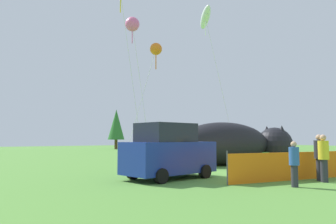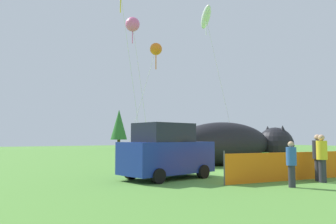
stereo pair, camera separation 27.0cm
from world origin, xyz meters
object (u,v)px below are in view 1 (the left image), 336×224
at_px(folding_chair, 268,160).
at_px(kite_white_ghost, 205,18).
at_px(parked_car, 169,152).
at_px(kite_pink_octopus, 132,25).
at_px(spectator_in_red_shirt, 294,162).
at_px(spectator_in_blue_shirt, 319,155).
at_px(spectator_in_grey_shirt, 324,156).
at_px(inflatable_cat, 235,145).
at_px(kite_orange_flower, 156,50).

distance_m(folding_chair, kite_white_ghost, 11.42).
xyz_separation_m(parked_car, kite_pink_octopus, (2.40, 7.50, 8.13)).
xyz_separation_m(parked_car, spectator_in_red_shirt, (2.22, -4.40, -0.24)).
height_order(parked_car, spectator_in_red_shirt, parked_car).
distance_m(spectator_in_blue_shirt, kite_white_ghost, 13.77).
xyz_separation_m(folding_chair, kite_white_ghost, (1.04, 5.91, 9.71)).
distance_m(spectator_in_blue_shirt, spectator_in_red_shirt, 2.35).
bearing_deg(spectator_in_grey_shirt, kite_white_ghost, 72.85).
distance_m(inflatable_cat, kite_white_ghost, 9.36).
distance_m(spectator_in_blue_shirt, kite_orange_flower, 11.72).
relative_size(folding_chair, spectator_in_grey_shirt, 0.51).
xyz_separation_m(kite_white_ghost, kite_orange_flower, (-4.23, 0.01, -2.99)).
relative_size(spectator_in_grey_shirt, kite_pink_octopus, 0.19).
height_order(folding_chair, spectator_in_blue_shirt, spectator_in_blue_shirt).
height_order(spectator_in_grey_shirt, kite_white_ghost, kite_white_ghost).
distance_m(spectator_in_red_shirt, kite_white_ghost, 14.79).
height_order(parked_car, spectator_in_blue_shirt, parked_car).
bearing_deg(spectator_in_blue_shirt, spectator_in_grey_shirt, -130.06).
bearing_deg(spectator_in_grey_shirt, kite_pink_octopus, 98.97).
distance_m(folding_chair, kite_pink_octopus, 12.22).
height_order(parked_car, kite_orange_flower, kite_orange_flower).
bearing_deg(parked_car, inflatable_cat, 16.74).
distance_m(kite_white_ghost, kite_orange_flower, 5.18).
height_order(spectator_in_grey_shirt, spectator_in_red_shirt, spectator_in_grey_shirt).
bearing_deg(kite_pink_octopus, parked_car, -107.72).
bearing_deg(spectator_in_red_shirt, parked_car, 116.78).
bearing_deg(spectator_in_grey_shirt, kite_orange_flower, 96.28).
xyz_separation_m(spectator_in_blue_shirt, kite_pink_octopus, (-2.14, 11.51, 8.24)).
bearing_deg(kite_pink_octopus, spectator_in_grey_shirt, -81.03).
distance_m(spectator_in_grey_shirt, spectator_in_blue_shirt, 0.42).
xyz_separation_m(folding_chair, inflatable_cat, (1.22, 3.45, 0.68)).
bearing_deg(folding_chair, inflatable_cat, 161.40).
bearing_deg(kite_pink_octopus, folding_chair, -62.65).
relative_size(parked_car, spectator_in_grey_shirt, 2.28).
distance_m(parked_car, spectator_in_red_shirt, 4.94).
bearing_deg(folding_chair, parked_car, -90.40).
xyz_separation_m(spectator_in_grey_shirt, spectator_in_blue_shirt, (0.27, 0.32, 0.01)).
bearing_deg(spectator_in_blue_shirt, kite_orange_flower, 98.04).
bearing_deg(kite_white_ghost, spectator_in_blue_shirt, -106.22).
relative_size(inflatable_cat, kite_orange_flower, 1.11).
distance_m(parked_car, kite_pink_octopus, 11.32).
bearing_deg(spectator_in_red_shirt, kite_pink_octopus, 89.16).
bearing_deg(spectator_in_blue_shirt, spectator_in_red_shirt, -170.35).
distance_m(spectator_in_grey_shirt, kite_pink_octopus, 14.54).
relative_size(inflatable_cat, spectator_in_blue_shirt, 4.66).
relative_size(parked_car, spectator_in_blue_shirt, 2.26).
xyz_separation_m(spectator_in_red_shirt, kite_orange_flower, (0.93, 10.19, 6.41)).
distance_m(spectator_in_blue_shirt, kite_pink_octopus, 14.31).
bearing_deg(folding_chair, kite_pink_octopus, -151.86).
height_order(spectator_in_grey_shirt, kite_pink_octopus, kite_pink_octopus).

